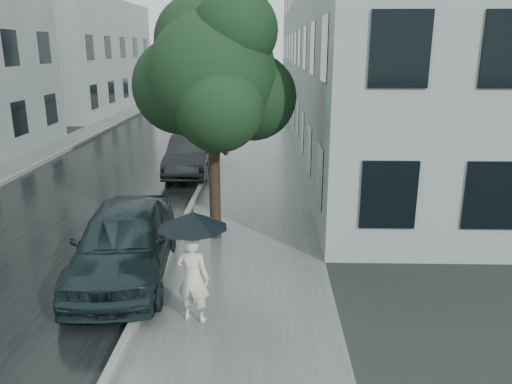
{
  "coord_description": "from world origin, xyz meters",
  "views": [
    {
      "loc": [
        0.71,
        -8.81,
        4.65
      ],
      "look_at": [
        0.43,
        2.65,
        1.3
      ],
      "focal_mm": 35.0,
      "sensor_mm": 36.0,
      "label": 1
    }
  ],
  "objects_px": {
    "pedestrian": "(193,278)",
    "street_tree": "(213,76)",
    "car_far": "(191,155)",
    "car_near": "(124,241)",
    "lamp_post": "(208,92)"
  },
  "relations": [
    {
      "from": "street_tree",
      "to": "car_far",
      "type": "height_order",
      "value": "street_tree"
    },
    {
      "from": "car_near",
      "to": "street_tree",
      "type": "bearing_deg",
      "value": 50.17
    },
    {
      "from": "pedestrian",
      "to": "street_tree",
      "type": "relative_size",
      "value": 0.27
    },
    {
      "from": "lamp_post",
      "to": "car_far",
      "type": "bearing_deg",
      "value": -121.12
    },
    {
      "from": "car_near",
      "to": "pedestrian",
      "type": "bearing_deg",
      "value": -51.0
    },
    {
      "from": "pedestrian",
      "to": "car_near",
      "type": "height_order",
      "value": "pedestrian"
    },
    {
      "from": "car_near",
      "to": "car_far",
      "type": "relative_size",
      "value": 1.06
    },
    {
      "from": "car_far",
      "to": "pedestrian",
      "type": "bearing_deg",
      "value": -81.23
    },
    {
      "from": "car_far",
      "to": "street_tree",
      "type": "bearing_deg",
      "value": -76.13
    },
    {
      "from": "street_tree",
      "to": "car_far",
      "type": "relative_size",
      "value": 1.37
    },
    {
      "from": "car_near",
      "to": "lamp_post",
      "type": "bearing_deg",
      "value": 80.88
    },
    {
      "from": "street_tree",
      "to": "car_near",
      "type": "xyz_separation_m",
      "value": [
        -1.65,
        -2.4,
        -3.21
      ]
    },
    {
      "from": "street_tree",
      "to": "car_far",
      "type": "xyz_separation_m",
      "value": [
        -1.6,
        6.51,
        -3.28
      ]
    },
    {
      "from": "car_near",
      "to": "car_far",
      "type": "bearing_deg",
      "value": 84.4
    },
    {
      "from": "pedestrian",
      "to": "car_far",
      "type": "relative_size",
      "value": 0.37
    }
  ]
}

